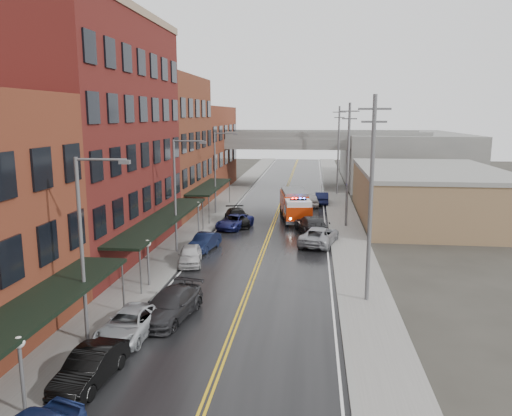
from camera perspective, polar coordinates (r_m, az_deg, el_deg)
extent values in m
cube|color=black|center=(45.01, 1.41, -3.36)|extent=(11.00, 160.00, 0.02)
cube|color=slate|center=(46.21, -7.65, -3.00)|extent=(3.00, 160.00, 0.15)
cube|color=slate|center=(44.95, 10.74, -3.48)|extent=(3.00, 160.00, 0.15)
cube|color=gray|center=(45.84, -5.65, -3.07)|extent=(0.30, 160.00, 0.15)
cube|color=gray|center=(44.86, 8.63, -3.44)|extent=(0.30, 160.00, 0.15)
cube|color=#581917|center=(40.40, -18.79, 7.39)|extent=(9.00, 20.00, 18.00)
cube|color=brown|center=(56.78, -11.15, 7.02)|extent=(9.00, 15.00, 15.00)
cube|color=maroon|center=(73.71, -6.97, 6.76)|extent=(9.00, 20.00, 12.00)
cube|color=#91724E|center=(55.48, 19.10, 1.35)|extent=(14.00, 22.00, 5.00)
cube|color=slate|center=(84.96, 16.20, 5.57)|extent=(18.00, 30.00, 8.00)
cube|color=black|center=(22.34, -25.20, -11.12)|extent=(2.60, 16.00, 0.18)
cylinder|color=slate|center=(28.70, -14.95, -8.84)|extent=(0.10, 0.10, 3.00)
cube|color=black|center=(39.05, -10.55, -1.21)|extent=(2.60, 18.00, 0.18)
cylinder|color=slate|center=(31.18, -13.07, -7.18)|extent=(0.10, 0.10, 3.00)
cylinder|color=slate|center=(47.20, -6.10, -0.90)|extent=(0.10, 0.10, 3.00)
cube|color=black|center=(55.76, -5.29, 2.46)|extent=(2.60, 13.00, 0.18)
cylinder|color=slate|center=(49.88, -5.40, -0.26)|extent=(0.10, 0.10, 3.00)
cylinder|color=slate|center=(61.69, -3.06, 1.87)|extent=(0.10, 0.10, 3.00)
cylinder|color=#59595B|center=(20.91, -25.14, -17.46)|extent=(0.14, 0.14, 2.80)
sphere|color=silver|center=(20.27, -25.48, -13.69)|extent=(0.44, 0.44, 0.44)
cylinder|color=#59595B|center=(32.67, -12.20, -6.51)|extent=(0.14, 0.14, 2.80)
sphere|color=silver|center=(32.26, -12.31, -3.96)|extent=(0.44, 0.44, 0.44)
cylinder|color=#59595B|center=(45.71, -6.60, -1.42)|extent=(0.14, 0.14, 2.80)
sphere|color=silver|center=(45.42, -6.64, 0.43)|extent=(0.44, 0.44, 0.44)
cylinder|color=#59595B|center=(24.86, -19.28, -4.88)|extent=(0.18, 0.18, 9.00)
cylinder|color=#59595B|center=(23.60, -17.30, 5.31)|extent=(2.40, 0.12, 0.12)
cube|color=#59595B|center=(23.19, -14.79, 5.10)|extent=(0.50, 0.22, 0.18)
cylinder|color=#59595B|center=(39.52, -9.23, 1.19)|extent=(0.18, 0.18, 9.00)
cylinder|color=#59595B|center=(38.74, -7.70, 7.59)|extent=(2.40, 0.12, 0.12)
cube|color=#59595B|center=(38.49, -6.09, 7.46)|extent=(0.50, 0.22, 0.18)
cylinder|color=#59595B|center=(54.94, -4.70, 3.92)|extent=(0.18, 0.18, 9.00)
cylinder|color=#59595B|center=(54.38, -3.52, 8.52)|extent=(2.40, 0.12, 0.12)
cube|color=#59595B|center=(54.20, -2.36, 8.42)|extent=(0.50, 0.22, 0.18)
cylinder|color=#59595B|center=(29.10, 12.98, 0.68)|extent=(0.24, 0.24, 12.00)
cube|color=#59595B|center=(28.69, 13.41, 10.96)|extent=(1.80, 0.12, 0.12)
cube|color=#59595B|center=(28.69, 13.35, 9.57)|extent=(1.40, 0.12, 0.12)
cylinder|color=#59595B|center=(48.85, 10.46, 4.71)|extent=(0.24, 0.24, 12.00)
cube|color=#59595B|center=(48.61, 10.67, 10.82)|extent=(1.80, 0.12, 0.12)
cube|color=#59595B|center=(48.61, 10.64, 10.00)|extent=(1.40, 0.12, 0.12)
cylinder|color=#59595B|center=(68.75, 9.38, 6.42)|extent=(0.24, 0.24, 12.00)
cube|color=#59595B|center=(68.58, 9.52, 10.75)|extent=(1.80, 0.12, 0.12)
cube|color=#59595B|center=(68.58, 9.50, 10.17)|extent=(1.40, 0.12, 0.12)
cube|color=slate|center=(75.71, 3.66, 7.48)|extent=(40.00, 10.00, 1.50)
cube|color=slate|center=(77.36, -4.56, 4.75)|extent=(1.60, 8.00, 6.00)
cube|color=slate|center=(76.24, 11.94, 4.47)|extent=(1.60, 8.00, 6.00)
cube|color=#BD2B08|center=(53.52, 4.34, 0.59)|extent=(3.35, 5.94, 2.15)
cube|color=#BD2B08|center=(49.68, 4.82, -0.56)|extent=(2.92, 3.00, 1.53)
cube|color=silver|center=(49.49, 4.84, 0.60)|extent=(2.76, 2.78, 0.51)
cube|color=black|center=(49.82, 4.80, -0.17)|extent=(2.79, 2.00, 0.82)
cube|color=slate|center=(53.32, 4.36, 1.89)|extent=(3.04, 5.50, 0.31)
cube|color=black|center=(49.43, 4.85, 0.99)|extent=(1.66, 0.52, 0.14)
sphere|color=#FF0C0C|center=(49.36, 4.20, 1.08)|extent=(0.20, 0.20, 0.20)
sphere|color=#1933FF|center=(49.49, 5.50, 1.08)|extent=(0.20, 0.20, 0.20)
cylinder|color=black|center=(49.62, 3.53, -1.46)|extent=(1.06, 0.50, 1.02)
cylinder|color=black|center=(49.88, 6.11, -1.44)|extent=(1.06, 0.50, 1.02)
cylinder|color=black|center=(53.11, 3.18, -0.65)|extent=(1.06, 0.50, 1.02)
cylinder|color=black|center=(53.35, 5.59, -0.63)|extent=(1.06, 0.50, 1.02)
cylinder|color=black|center=(55.61, 2.95, -0.13)|extent=(1.06, 0.50, 1.02)
cylinder|color=black|center=(55.84, 5.25, -0.12)|extent=(1.06, 0.50, 1.02)
imported|color=black|center=(22.49, -18.42, -16.87)|extent=(1.85, 4.43, 1.42)
imported|color=#ABAFB3|center=(26.17, -14.26, -12.72)|extent=(2.54, 4.94, 1.33)
imported|color=#252528|center=(27.83, -9.73, -10.88)|extent=(3.01, 5.54, 1.52)
imported|color=silver|center=(37.25, -7.55, -5.35)|extent=(2.37, 4.31, 1.39)
imported|color=black|center=(40.95, -5.90, -3.86)|extent=(2.17, 4.32, 1.36)
imported|color=#151A51|center=(48.40, -2.49, -1.57)|extent=(3.68, 5.26, 1.33)
imported|color=black|center=(49.92, -2.20, -1.05)|extent=(3.48, 5.82, 1.58)
imported|color=#92949A|center=(42.69, 7.23, -3.16)|extent=(3.82, 6.03, 1.55)
imported|color=#232325|center=(46.66, 6.33, -1.89)|extent=(3.69, 6.09, 1.65)
imported|color=silver|center=(60.55, 6.21, 0.99)|extent=(2.29, 4.87, 1.61)
imported|color=black|center=(62.14, 7.51, 1.16)|extent=(1.61, 4.58, 1.51)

